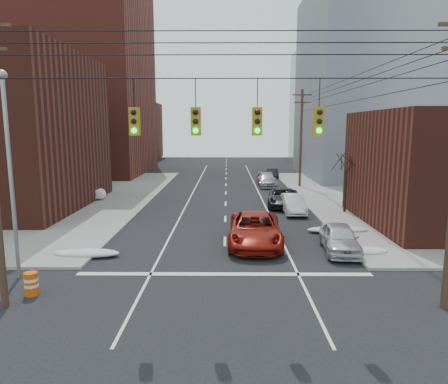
{
  "coord_description": "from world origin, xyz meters",
  "views": [
    {
      "loc": [
        0.12,
        -11.53,
        6.92
      ],
      "look_at": [
        -0.06,
        12.33,
        3.0
      ],
      "focal_mm": 32.0,
      "sensor_mm": 36.0,
      "label": 1
    }
  ],
  "objects_px": {
    "lot_car_a": "(80,192)",
    "construction_barrel": "(31,284)",
    "parked_car_d": "(267,180)",
    "lot_car_b": "(79,188)",
    "lot_car_c": "(41,193)",
    "parked_car_a": "(340,238)",
    "parked_car_c": "(283,198)",
    "red_pickup": "(255,229)",
    "lot_car_d": "(47,194)",
    "parked_car_f": "(273,173)",
    "parked_car_e": "(264,178)",
    "parked_car_b": "(293,204)"
  },
  "relations": [
    {
      "from": "lot_car_a",
      "to": "construction_barrel",
      "type": "xyz_separation_m",
      "value": [
        5.61,
        -21.05,
        -0.37
      ]
    },
    {
      "from": "parked_car_d",
      "to": "lot_car_b",
      "type": "xyz_separation_m",
      "value": [
        -19.53,
        -6.6,
        0.13
      ]
    },
    {
      "from": "lot_car_b",
      "to": "lot_car_c",
      "type": "height_order",
      "value": "lot_car_b"
    },
    {
      "from": "construction_barrel",
      "to": "parked_car_d",
      "type": "bearing_deg",
      "value": 67.26
    },
    {
      "from": "parked_car_d",
      "to": "lot_car_a",
      "type": "xyz_separation_m",
      "value": [
        -18.38,
        -9.42,
        0.14
      ]
    },
    {
      "from": "lot_car_c",
      "to": "construction_barrel",
      "type": "bearing_deg",
      "value": -177.95
    },
    {
      "from": "lot_car_b",
      "to": "construction_barrel",
      "type": "bearing_deg",
      "value": -164.66
    },
    {
      "from": "parked_car_a",
      "to": "parked_car_d",
      "type": "bearing_deg",
      "value": 98.94
    },
    {
      "from": "parked_car_d",
      "to": "construction_barrel",
      "type": "distance_m",
      "value": 33.04
    },
    {
      "from": "lot_car_b",
      "to": "parked_car_c",
      "type": "bearing_deg",
      "value": -104.81
    },
    {
      "from": "red_pickup",
      "to": "lot_car_c",
      "type": "distance_m",
      "value": 23.24
    },
    {
      "from": "lot_car_b",
      "to": "lot_car_d",
      "type": "distance_m",
      "value": 3.66
    },
    {
      "from": "parked_car_a",
      "to": "lot_car_d",
      "type": "xyz_separation_m",
      "value": [
        -22.95,
        14.76,
        0.01
      ]
    },
    {
      "from": "parked_car_f",
      "to": "lot_car_a",
      "type": "relative_size",
      "value": 0.86
    },
    {
      "from": "lot_car_c",
      "to": "lot_car_d",
      "type": "bearing_deg",
      "value": -118.57
    },
    {
      "from": "lot_car_a",
      "to": "construction_barrel",
      "type": "height_order",
      "value": "lot_car_a"
    },
    {
      "from": "parked_car_e",
      "to": "lot_car_c",
      "type": "relative_size",
      "value": 0.81
    },
    {
      "from": "parked_car_b",
      "to": "lot_car_d",
      "type": "relative_size",
      "value": 1.21
    },
    {
      "from": "parked_car_c",
      "to": "lot_car_a",
      "type": "height_order",
      "value": "lot_car_a"
    },
    {
      "from": "lot_car_c",
      "to": "parked_car_f",
      "type": "bearing_deg",
      "value": -74.07
    },
    {
      "from": "parked_car_b",
      "to": "parked_car_c",
      "type": "height_order",
      "value": "parked_car_c"
    },
    {
      "from": "parked_car_b",
      "to": "parked_car_c",
      "type": "bearing_deg",
      "value": 97.94
    },
    {
      "from": "parked_car_a",
      "to": "lot_car_d",
      "type": "height_order",
      "value": "parked_car_a"
    },
    {
      "from": "red_pickup",
      "to": "parked_car_c",
      "type": "height_order",
      "value": "red_pickup"
    },
    {
      "from": "red_pickup",
      "to": "lot_car_b",
      "type": "xyz_separation_m",
      "value": [
        -16.52,
        16.56,
        -0.05
      ]
    },
    {
      "from": "red_pickup",
      "to": "parked_car_e",
      "type": "height_order",
      "value": "red_pickup"
    },
    {
      "from": "red_pickup",
      "to": "parked_car_d",
      "type": "bearing_deg",
      "value": 85.26
    },
    {
      "from": "lot_car_a",
      "to": "parked_car_e",
      "type": "bearing_deg",
      "value": -63.53
    },
    {
      "from": "parked_car_c",
      "to": "parked_car_d",
      "type": "relative_size",
      "value": 1.1
    },
    {
      "from": "parked_car_d",
      "to": "lot_car_d",
      "type": "xyz_separation_m",
      "value": [
        -21.35,
        -9.77,
        0.05
      ]
    },
    {
      "from": "parked_car_c",
      "to": "lot_car_c",
      "type": "xyz_separation_m",
      "value": [
        -22.23,
        1.95,
        0.06
      ]
    },
    {
      "from": "parked_car_a",
      "to": "lot_car_d",
      "type": "distance_m",
      "value": 27.29
    },
    {
      "from": "parked_car_c",
      "to": "lot_car_d",
      "type": "xyz_separation_m",
      "value": [
        -21.62,
        1.88,
        0.01
      ]
    },
    {
      "from": "parked_car_d",
      "to": "parked_car_f",
      "type": "bearing_deg",
      "value": 79.03
    },
    {
      "from": "parked_car_d",
      "to": "parked_car_c",
      "type": "bearing_deg",
      "value": -89.04
    },
    {
      "from": "parked_car_f",
      "to": "red_pickup",
      "type": "bearing_deg",
      "value": -98.16
    },
    {
      "from": "lot_car_b",
      "to": "construction_barrel",
      "type": "height_order",
      "value": "lot_car_b"
    },
    {
      "from": "parked_car_c",
      "to": "lot_car_c",
      "type": "bearing_deg",
      "value": -177.22
    },
    {
      "from": "parked_car_d",
      "to": "lot_car_a",
      "type": "bearing_deg",
      "value": -153.22
    },
    {
      "from": "parked_car_c",
      "to": "lot_car_d",
      "type": "bearing_deg",
      "value": -177.17
    },
    {
      "from": "lot_car_d",
      "to": "parked_car_a",
      "type": "bearing_deg",
      "value": -134.33
    },
    {
      "from": "parked_car_b",
      "to": "construction_barrel",
      "type": "relative_size",
      "value": 4.68
    },
    {
      "from": "red_pickup",
      "to": "lot_car_c",
      "type": "height_order",
      "value": "red_pickup"
    },
    {
      "from": "parked_car_a",
      "to": "lot_car_c",
      "type": "relative_size",
      "value": 0.97
    },
    {
      "from": "parked_car_d",
      "to": "lot_car_d",
      "type": "relative_size",
      "value": 1.35
    },
    {
      "from": "lot_car_b",
      "to": "parked_car_f",
      "type": "bearing_deg",
      "value": -54.87
    },
    {
      "from": "lot_car_c",
      "to": "parked_car_b",
      "type": "bearing_deg",
      "value": -123.62
    },
    {
      "from": "parked_car_a",
      "to": "parked_car_f",
      "type": "xyz_separation_m",
      "value": [
        0.0,
        33.07,
        -0.16
      ]
    },
    {
      "from": "parked_car_e",
      "to": "parked_car_f",
      "type": "bearing_deg",
      "value": 67.27
    },
    {
      "from": "red_pickup",
      "to": "parked_car_f",
      "type": "height_order",
      "value": "red_pickup"
    }
  ]
}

